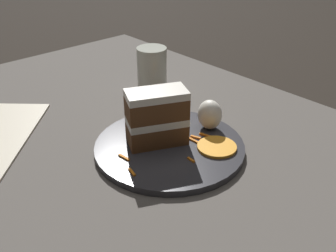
{
  "coord_description": "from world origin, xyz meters",
  "views": [
    {
      "loc": [
        -0.42,
        0.35,
        0.4
      ],
      "look_at": [
        0.0,
        -0.04,
        0.07
      ],
      "focal_mm": 42.0,
      "sensor_mm": 36.0,
      "label": 1
    }
  ],
  "objects_px": {
    "drinking_glass": "(152,79)",
    "plate": "(168,146)",
    "cream_dollop": "(210,115)",
    "cake_slice": "(157,117)",
    "orange_garnish": "(217,147)"
  },
  "relations": [
    {
      "from": "drinking_glass",
      "to": "plate",
      "type": "bearing_deg",
      "value": 147.56
    },
    {
      "from": "cream_dollop",
      "to": "plate",
      "type": "bearing_deg",
      "value": 82.83
    },
    {
      "from": "plate",
      "to": "cream_dollop",
      "type": "bearing_deg",
      "value": -97.17
    },
    {
      "from": "plate",
      "to": "cake_slice",
      "type": "xyz_separation_m",
      "value": [
        0.02,
        0.01,
        0.05
      ]
    },
    {
      "from": "plate",
      "to": "cake_slice",
      "type": "relative_size",
      "value": 2.3
    },
    {
      "from": "cake_slice",
      "to": "orange_garnish",
      "type": "relative_size",
      "value": 1.68
    },
    {
      "from": "cake_slice",
      "to": "plate",
      "type": "bearing_deg",
      "value": 61.37
    },
    {
      "from": "plate",
      "to": "cake_slice",
      "type": "bearing_deg",
      "value": 36.03
    },
    {
      "from": "cake_slice",
      "to": "drinking_glass",
      "type": "relative_size",
      "value": 0.95
    },
    {
      "from": "orange_garnish",
      "to": "cake_slice",
      "type": "bearing_deg",
      "value": 36.67
    },
    {
      "from": "orange_garnish",
      "to": "cream_dollop",
      "type": "bearing_deg",
      "value": -36.49
    },
    {
      "from": "cream_dollop",
      "to": "drinking_glass",
      "type": "distance_m",
      "value": 0.18
    },
    {
      "from": "cream_dollop",
      "to": "drinking_glass",
      "type": "bearing_deg",
      "value": -4.44
    },
    {
      "from": "plate",
      "to": "cream_dollop",
      "type": "distance_m",
      "value": 0.1
    },
    {
      "from": "plate",
      "to": "cream_dollop",
      "type": "relative_size",
      "value": 4.65
    }
  ]
}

